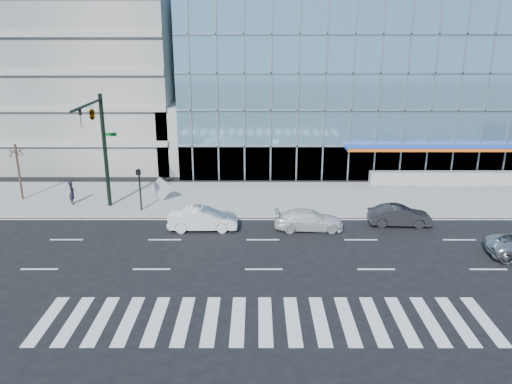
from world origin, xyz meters
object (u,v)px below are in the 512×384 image
at_px(pedestrian, 72,193).
at_px(tilted_panel, 161,189).
at_px(dark_sedan, 400,216).
at_px(ped_signal_post, 139,183).
at_px(white_sedan, 203,219).
at_px(traffic_signal, 96,126).
at_px(street_tree_near, 16,152).
at_px(white_suv, 309,220).

xyz_separation_m(pedestrian, tilted_panel, (6.34, 0.77, 0.05)).
height_order(dark_sedan, pedestrian, pedestrian).
xyz_separation_m(ped_signal_post, white_sedan, (4.68, -3.25, -1.42)).
xyz_separation_m(dark_sedan, tilted_panel, (-16.42, 4.65, 0.40)).
height_order(traffic_signal, dark_sedan, traffic_signal).
relative_size(ped_signal_post, white_sedan, 0.68).
xyz_separation_m(ped_signal_post, street_tree_near, (-9.50, 2.56, 1.64)).
bearing_deg(white_suv, tilted_panel, 63.35).
distance_m(ped_signal_post, tilted_panel, 2.62).
bearing_deg(pedestrian, white_sedan, -124.21).
bearing_deg(white_sedan, tilted_panel, 32.71).
height_order(traffic_signal, pedestrian, traffic_signal).
relative_size(street_tree_near, dark_sedan, 1.05).
distance_m(white_suv, pedestrian, 17.37).
bearing_deg(traffic_signal, white_sedan, -21.80).
height_order(ped_signal_post, pedestrian, ped_signal_post).
bearing_deg(street_tree_near, pedestrian, -15.60).
bearing_deg(street_tree_near, dark_sedan, -10.62).
bearing_deg(ped_signal_post, traffic_signal, -171.48).
bearing_deg(ped_signal_post, pedestrian, 165.36).
relative_size(white_sedan, tilted_panel, 3.39).
xyz_separation_m(street_tree_near, dark_sedan, (26.96, -5.05, -3.11)).
bearing_deg(white_sedan, traffic_signal, 66.92).
bearing_deg(traffic_signal, ped_signal_post, 8.52).
bearing_deg(dark_sedan, street_tree_near, 82.18).
height_order(white_suv, white_sedan, white_sedan).
bearing_deg(traffic_signal, white_suv, -11.36).
relative_size(pedestrian, tilted_panel, 1.33).
xyz_separation_m(traffic_signal, street_tree_near, (-7.00, 2.93, -2.39)).
height_order(street_tree_near, dark_sedan, street_tree_near).
height_order(ped_signal_post, tilted_panel, ped_signal_post).
distance_m(traffic_signal, white_sedan, 9.46).
distance_m(white_suv, white_sedan, 6.78).
bearing_deg(white_sedan, dark_sedan, -87.93).
relative_size(traffic_signal, pedestrian, 4.63).
relative_size(white_suv, pedestrian, 2.54).
xyz_separation_m(traffic_signal, white_sedan, (7.18, -2.87, -5.44)).
bearing_deg(pedestrian, street_tree_near, 65.09).
bearing_deg(white_suv, pedestrian, 75.23).
bearing_deg(ped_signal_post, dark_sedan, -8.14).
distance_m(ped_signal_post, dark_sedan, 17.70).
relative_size(traffic_signal, dark_sedan, 1.98).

